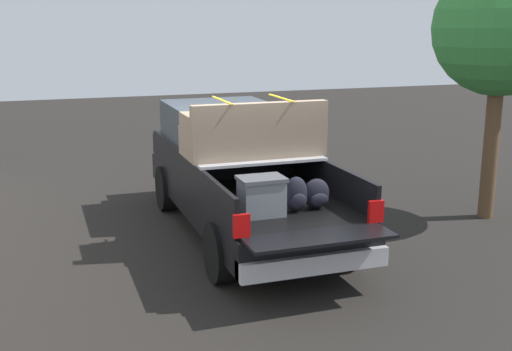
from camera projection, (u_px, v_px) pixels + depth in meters
ground_plane at (244, 233)px, 10.34m from camera, size 40.00×40.00×0.00m
pickup_truck at (236, 169)px, 10.46m from camera, size 6.05×2.06×2.23m
tree_background at (501, 30)px, 10.47m from camera, size 2.24×2.24×4.35m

